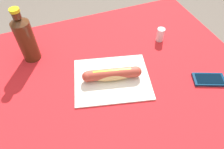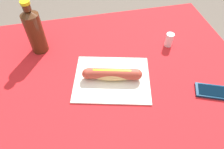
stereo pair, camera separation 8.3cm
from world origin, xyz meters
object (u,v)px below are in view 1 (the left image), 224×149
at_px(hot_dog, 112,74).
at_px(salt_shaker, 160,35).
at_px(soda_bottle, 26,38).
at_px(cell_phone, 209,79).

relative_size(hot_dog, salt_shaker, 3.59).
bearing_deg(soda_bottle, cell_phone, -31.07).
xyz_separation_m(hot_dog, cell_phone, (0.37, -0.15, -0.03)).
distance_m(cell_phone, salt_shaker, 0.30).
distance_m(hot_dog, soda_bottle, 0.39).
bearing_deg(hot_dog, salt_shaker, 26.28).
height_order(soda_bottle, salt_shaker, soda_bottle).
xyz_separation_m(hot_dog, soda_bottle, (-0.29, 0.25, 0.08)).
bearing_deg(cell_phone, hot_dog, 158.29).
xyz_separation_m(soda_bottle, salt_shaker, (0.59, -0.10, -0.08)).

